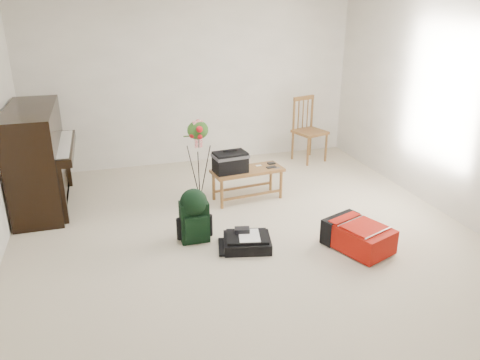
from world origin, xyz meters
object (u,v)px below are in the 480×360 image
object	(u,v)px
red_suitcase	(356,234)
black_duffel	(247,241)
bench	(235,164)
dining_chair	(309,130)
green_backpack	(194,213)
flower_stand	(199,161)
piano	(39,160)

from	to	relation	value
red_suitcase	black_duffel	distance (m)	1.15
bench	red_suitcase	size ratio (longest dim) A/B	1.20
bench	dining_chair	size ratio (longest dim) A/B	0.94
green_backpack	black_duffel	bearing A→B (deg)	-31.31
bench	black_duffel	xyz separation A→B (m)	(-0.23, -1.22, -0.42)
red_suitcase	green_backpack	bearing A→B (deg)	137.85
bench	flower_stand	xyz separation A→B (m)	(-0.43, 0.16, 0.03)
green_backpack	flower_stand	size ratio (longest dim) A/B	0.55
piano	flower_stand	bearing A→B (deg)	-11.55
green_backpack	dining_chair	bearing A→B (deg)	43.91
piano	red_suitcase	bearing A→B (deg)	-32.77
dining_chair	black_duffel	size ratio (longest dim) A/B	1.81
bench	red_suitcase	bearing A→B (deg)	-66.62
dining_chair	bench	bearing A→B (deg)	-158.64
piano	black_duffel	distance (m)	2.81
piano	dining_chair	size ratio (longest dim) A/B	1.48
green_backpack	red_suitcase	bearing A→B (deg)	-20.25
bench	flower_stand	distance (m)	0.46
red_suitcase	green_backpack	distance (m)	1.72
green_backpack	flower_stand	bearing A→B (deg)	76.04
dining_chair	black_duffel	world-z (taller)	dining_chair
black_duffel	flower_stand	bearing A→B (deg)	111.46
piano	black_duffel	size ratio (longest dim) A/B	2.68
flower_stand	bench	bearing A→B (deg)	-35.51
piano	bench	xyz separation A→B (m)	(2.35, -0.55, -0.10)
dining_chair	red_suitcase	size ratio (longest dim) A/B	1.28
bench	piano	bearing A→B (deg)	160.38
black_duffel	flower_stand	distance (m)	1.46
dining_chair	green_backpack	xyz separation A→B (m)	(-2.29, -2.14, -0.16)
piano	green_backpack	bearing A→B (deg)	-41.82
piano	dining_chair	bearing A→B (deg)	9.83
piano	red_suitcase	world-z (taller)	piano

